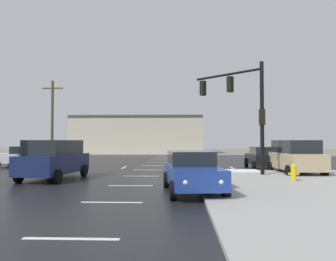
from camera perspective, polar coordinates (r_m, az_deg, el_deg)
ground_plane at (r=24.91m, az=-2.94°, el=-6.42°), size 120.00×120.00×0.00m
road_asphalt at (r=24.91m, az=-2.94°, el=-6.39°), size 44.00×44.00×0.02m
snow_strip_curbside at (r=20.99m, az=9.85°, el=-6.80°), size 4.00×1.60×0.06m
lane_markings at (r=23.46m, az=-0.30°, el=-6.65°), size 36.15×36.15×0.01m
traffic_signal_mast at (r=20.07m, az=12.66°, el=4.87°), size 3.64×3.45×6.34m
fire_hydrant at (r=16.69m, az=20.77°, el=-6.75°), size 0.48×0.26×0.79m
strip_building_background at (r=54.88m, az=-5.16°, el=-0.74°), size 20.83×8.00×6.00m
sedan_blue at (r=13.04m, az=4.14°, el=-6.89°), size 2.44×4.68×1.58m
suv_tan at (r=21.25m, az=20.97°, el=-4.16°), size 2.31×4.90×2.03m
suv_navy at (r=18.34m, az=-18.93°, el=-4.58°), size 2.53×4.97×2.03m
sedan_black at (r=24.58m, az=16.00°, el=-4.42°), size 2.13×4.58×1.58m
sedan_silver at (r=27.12m, az=-23.36°, el=-4.09°), size 4.68×2.42×1.58m
utility_pole_far at (r=37.18m, az=-19.26°, el=2.00°), size 2.20×0.28×8.39m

